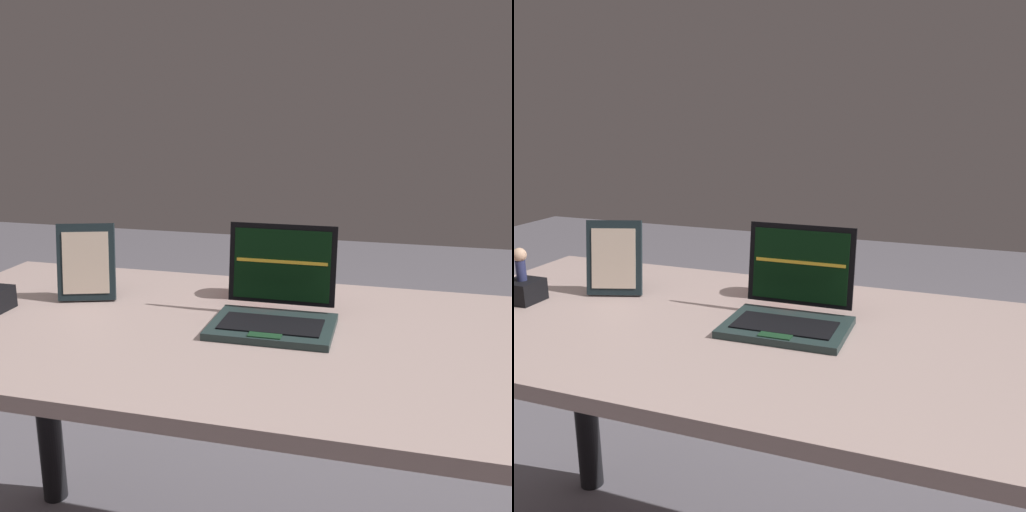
# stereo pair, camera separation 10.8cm
# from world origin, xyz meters

# --- Properties ---
(desk) EXTENTS (1.55, 0.70, 0.72)m
(desk) POSITION_xyz_m (0.00, 0.00, 0.59)
(desk) COLOR #A68E87
(desk) RESTS_ON ground
(laptop_front) EXTENTS (0.24, 0.20, 0.19)m
(laptop_front) POSITION_xyz_m (0.02, 0.04, 0.76)
(laptop_front) COLOR #213130
(laptop_front) RESTS_ON desk
(photo_frame) EXTENTS (0.14, 0.08, 0.17)m
(photo_frame) POSITION_xyz_m (-0.43, 0.09, 0.81)
(photo_frame) COLOR black
(photo_frame) RESTS_ON desk
(coffee_mug) EXTENTS (0.12, 0.08, 0.10)m
(coffee_mug) POSITION_xyz_m (-0.07, 0.21, 0.77)
(coffee_mug) COLOR #BC2E32
(coffee_mug) RESTS_ON desk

